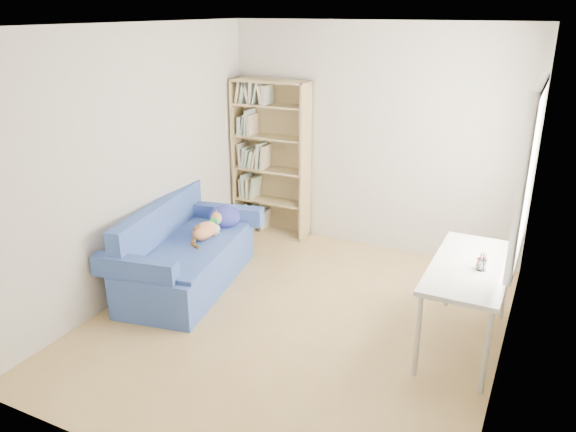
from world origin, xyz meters
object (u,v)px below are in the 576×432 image
Objects in this scene: bookshelf at (271,165)px; desk at (470,272)px; pen_cup at (481,263)px; sofa at (187,255)px.

desk is at bearing -30.18° from bookshelf.
desk is at bearing 144.68° from pen_cup.
pen_cup reaches higher than desk.
bookshelf is 1.46× the size of desk.
bookshelf reaches higher than desk.
bookshelf is at bearing 149.82° from desk.
desk is 8.47× the size of pen_cup.
sofa is at bearing -179.20° from pen_cup.
sofa is 1.75m from bookshelf.
sofa is at bearing -177.90° from desk.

